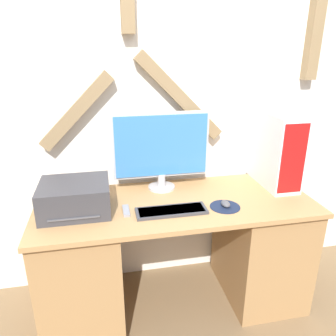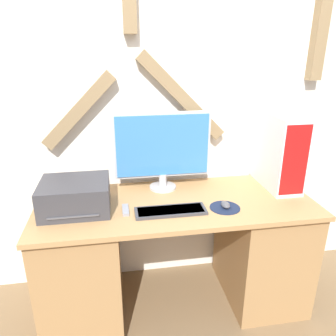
{
  "view_description": "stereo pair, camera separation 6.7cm",
  "coord_description": "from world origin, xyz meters",
  "px_view_note": "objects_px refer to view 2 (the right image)",
  "views": [
    {
      "loc": [
        -0.42,
        -1.46,
        1.71
      ],
      "look_at": [
        -0.05,
        0.35,
        1.02
      ],
      "focal_mm": 35.0,
      "sensor_mm": 36.0,
      "label": 1
    },
    {
      "loc": [
        -0.35,
        -1.47,
        1.71
      ],
      "look_at": [
        -0.05,
        0.35,
        1.02
      ],
      "focal_mm": 35.0,
      "sensor_mm": 36.0,
      "label": 2
    }
  ],
  "objects_px": {
    "keyboard": "(171,211)",
    "remote_control": "(126,210)",
    "monitor": "(162,148)",
    "mouse": "(225,205)",
    "computer_tower": "(278,150)",
    "printer": "(75,196)"
  },
  "relations": [
    {
      "from": "keyboard",
      "to": "mouse",
      "type": "height_order",
      "value": "mouse"
    },
    {
      "from": "computer_tower",
      "to": "printer",
      "type": "bearing_deg",
      "value": -173.07
    },
    {
      "from": "monitor",
      "to": "mouse",
      "type": "distance_m",
      "value": 0.55
    },
    {
      "from": "keyboard",
      "to": "mouse",
      "type": "relative_size",
      "value": 5.15
    },
    {
      "from": "computer_tower",
      "to": "remote_control",
      "type": "xyz_separation_m",
      "value": [
        -1.05,
        -0.23,
        -0.25
      ]
    },
    {
      "from": "printer",
      "to": "mouse",
      "type": "bearing_deg",
      "value": -8.12
    },
    {
      "from": "monitor",
      "to": "keyboard",
      "type": "height_order",
      "value": "monitor"
    },
    {
      "from": "monitor",
      "to": "mouse",
      "type": "xyz_separation_m",
      "value": [
        0.33,
        -0.35,
        -0.27
      ]
    },
    {
      "from": "monitor",
      "to": "keyboard",
      "type": "xyz_separation_m",
      "value": [
        -0.01,
        -0.36,
        -0.28
      ]
    },
    {
      "from": "keyboard",
      "to": "remote_control",
      "type": "bearing_deg",
      "value": 167.41
    },
    {
      "from": "monitor",
      "to": "computer_tower",
      "type": "xyz_separation_m",
      "value": [
        0.79,
        -0.07,
        -0.04
      ]
    },
    {
      "from": "keyboard",
      "to": "printer",
      "type": "distance_m",
      "value": 0.57
    },
    {
      "from": "mouse",
      "to": "remote_control",
      "type": "bearing_deg",
      "value": 174.72
    },
    {
      "from": "keyboard",
      "to": "remote_control",
      "type": "height_order",
      "value": "keyboard"
    },
    {
      "from": "mouse",
      "to": "printer",
      "type": "xyz_separation_m",
      "value": [
        -0.89,
        0.13,
        0.07
      ]
    },
    {
      "from": "computer_tower",
      "to": "monitor",
      "type": "bearing_deg",
      "value": 175.26
    },
    {
      "from": "printer",
      "to": "remote_control",
      "type": "relative_size",
      "value": 2.98
    },
    {
      "from": "mouse",
      "to": "remote_control",
      "type": "relative_size",
      "value": 0.61
    },
    {
      "from": "printer",
      "to": "remote_control",
      "type": "height_order",
      "value": "printer"
    },
    {
      "from": "printer",
      "to": "remote_control",
      "type": "xyz_separation_m",
      "value": [
        0.29,
        -0.07,
        -0.08
      ]
    },
    {
      "from": "mouse",
      "to": "printer",
      "type": "relative_size",
      "value": 0.2
    },
    {
      "from": "monitor",
      "to": "mouse",
      "type": "relative_size",
      "value": 7.88
    }
  ]
}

